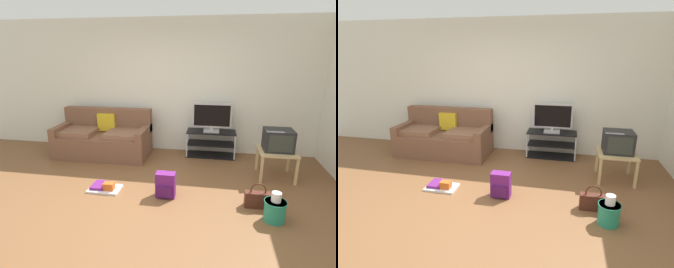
# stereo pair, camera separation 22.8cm
# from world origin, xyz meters

# --- Properties ---
(ground_plane) EXTENTS (9.00, 9.80, 0.02)m
(ground_plane) POSITION_xyz_m (0.00, 0.00, -0.01)
(ground_plane) COLOR brown
(wall_back) EXTENTS (9.00, 0.10, 2.70)m
(wall_back) POSITION_xyz_m (0.00, 2.45, 1.35)
(wall_back) COLOR silver
(wall_back) RESTS_ON ground_plane
(couch) EXTENTS (1.86, 0.88, 0.92)m
(couch) POSITION_xyz_m (-1.23, 1.87, 0.34)
(couch) COLOR brown
(couch) RESTS_ON ground_plane
(tv_stand) EXTENTS (0.97, 0.42, 0.52)m
(tv_stand) POSITION_xyz_m (0.93, 2.15, 0.26)
(tv_stand) COLOR black
(tv_stand) RESTS_ON ground_plane
(flat_tv) EXTENTS (0.76, 0.22, 0.57)m
(flat_tv) POSITION_xyz_m (0.93, 2.13, 0.80)
(flat_tv) COLOR #B2B2B7
(flat_tv) RESTS_ON tv_stand
(side_table) EXTENTS (0.59, 0.59, 0.47)m
(side_table) POSITION_xyz_m (2.02, 1.32, 0.41)
(side_table) COLOR tan
(side_table) RESTS_ON ground_plane
(crt_tv) EXTENTS (0.46, 0.40, 0.35)m
(crt_tv) POSITION_xyz_m (2.02, 1.34, 0.65)
(crt_tv) COLOR #232326
(crt_tv) RESTS_ON side_table
(backpack) EXTENTS (0.28, 0.24, 0.37)m
(backpack) POSITION_xyz_m (0.32, 0.36, 0.18)
(backpack) COLOR #661E70
(backpack) RESTS_ON ground_plane
(handbag) EXTENTS (0.34, 0.12, 0.36)m
(handbag) POSITION_xyz_m (1.60, 0.28, 0.12)
(handbag) COLOR #4C2319
(handbag) RESTS_ON ground_plane
(cleaning_bucket) EXTENTS (0.28, 0.28, 0.39)m
(cleaning_bucket) POSITION_xyz_m (1.77, -0.01, 0.16)
(cleaning_bucket) COLOR #238466
(cleaning_bucket) RESTS_ON ground_plane
(floor_tray) EXTENTS (0.48, 0.33, 0.14)m
(floor_tray) POSITION_xyz_m (-0.64, 0.40, 0.04)
(floor_tray) COLOR silver
(floor_tray) RESTS_ON ground_plane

